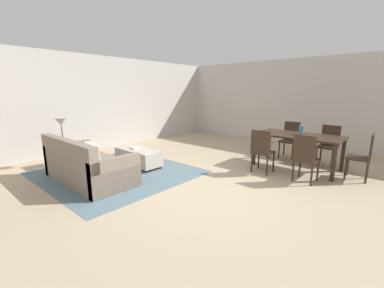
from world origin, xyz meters
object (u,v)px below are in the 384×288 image
Objects in this scene: table_lamp at (61,123)px; dining_chair_near_right at (305,156)px; ottoman_table at (138,156)px; book_on_ottoman at (136,148)px; dining_table at (298,139)px; dining_chair_near_left at (262,149)px; dining_chair_head_east at (364,154)px; couch at (87,167)px; vase_centerpiece at (301,130)px; dining_chair_far_left at (290,137)px; side_table at (64,147)px; dining_chair_far_right at (329,143)px.

table_lamp reaches higher than dining_chair_near_right.
table_lamp reaches higher than ottoman_table.
ottoman_table is at bearing -5.45° from book_on_ottoman.
table_lamp is 5.15m from dining_chair_near_right.
dining_table is (3.99, 3.41, -0.33)m from table_lamp.
dining_chair_near_left is 1.89m from dining_chair_head_east.
dining_chair_head_east is 4.70m from book_on_ottoman.
ottoman_table is 0.65× the size of dining_table.
dining_chair_head_east is at bearing 42.04° from couch.
ottoman_table is 5.55× the size of vase_centerpiece.
dining_chair_near_right is at bearing 1.29° from dining_chair_near_left.
dining_chair_head_east is (5.23, 3.45, -0.49)m from table_lamp.
couch is 2.15× the size of dining_chair_far_left.
table_lamp is at bearing -139.46° from vase_centerpiece.
table_lamp is at bearing -139.49° from dining_table.
ottoman_table is at bearing -126.45° from dining_chair_far_left.
dining_chair_near_left is (3.56, 2.56, 0.05)m from side_table.
table_lamp reaches higher than dining_chair_far_right.
dining_chair_near_right is 3.59m from book_on_ottoman.
side_table is at bearing -146.60° from dining_chair_head_east.
dining_chair_near_right is (0.86, 0.02, 0.00)m from dining_chair_near_left.
dining_chair_head_east is (1.24, 0.04, -0.15)m from dining_table.
dining_chair_far_left is at bearing 118.42° from dining_chair_near_right.
book_on_ottoman is (-2.39, -3.10, -0.11)m from dining_chair_far_left.
dining_chair_far_right and dining_chair_head_east have the same top height.
vase_centerpiece is at bearing -57.54° from dining_chair_far_left.
dining_chair_far_right reaches higher than side_table.
dining_chair_near_right is at bearing 30.18° from side_table.
couch is at bearing -82.64° from book_on_ottoman.
dining_chair_near_left is 1.00× the size of dining_chair_head_east.
table_lamp is at bearing 0.00° from side_table.
dining_chair_near_left is 1.00× the size of dining_chair_far_right.
dining_chair_near_left and dining_chair_near_right have the same top height.
couch reaches higher than side_table.
dining_chair_near_right and dining_chair_far_left have the same top height.
table_lamp is at bearing -149.82° from dining_chair_near_right.
table_lamp is at bearing -134.48° from book_on_ottoman.
side_table is 5.32m from vase_centerpiece.
dining_chair_far_right is (0.01, 1.62, 0.00)m from dining_chair_near_right.
dining_chair_near_right is at bearing 23.36° from book_on_ottoman.
dining_table is (2.70, 3.51, 0.39)m from couch.
dining_chair_far_right is (4.44, 4.20, 0.05)m from side_table.
table_lamp is at bearing -129.61° from dining_chair_far_left.
dining_chair_head_east is at bearing 33.40° from side_table.
book_on_ottoman is (-0.16, 1.25, 0.12)m from couch.
table_lamp is 6.29m from dining_chair_head_east.
dining_chair_near_left reaches higher than side_table.
dining_chair_near_right reaches higher than book_on_ottoman.
book_on_ottoman is at bearing 97.36° from couch.
dining_table is at bearing 117.79° from dining_chair_near_right.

